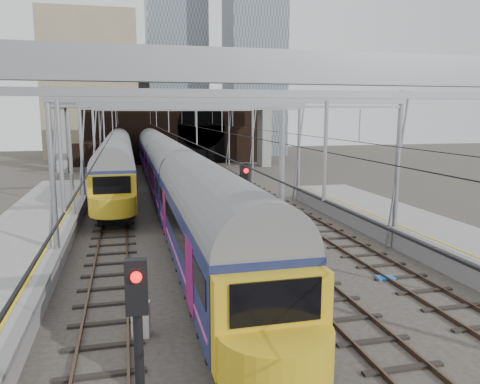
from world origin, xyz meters
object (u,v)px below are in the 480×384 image
object	(u,v)px
signal_near_left	(139,364)
train_main	(162,162)
train_second	(118,153)
relay_cabinet	(141,319)
signal_near_centre	(244,214)

from	to	relation	value
signal_near_left	train_main	bearing A→B (deg)	89.30
train_second	relay_cabinet	bearing A→B (deg)	-88.32
train_main	train_second	distance (m)	10.99
train_main	signal_near_centre	xyz separation A→B (m)	(1.05, -26.21, 0.68)
train_second	signal_near_left	bearing A→B (deg)	-88.79
signal_near_centre	relay_cabinet	distance (m)	5.26
train_main	relay_cabinet	xyz separation A→B (m)	(-2.87, -28.50, -1.99)
relay_cabinet	train_main	bearing A→B (deg)	94.37
train_second	signal_near_centre	xyz separation A→B (m)	(5.05, -36.45, 0.67)
signal_near_centre	train_second	bearing A→B (deg)	86.75
signal_near_left	relay_cabinet	bearing A→B (deg)	92.83
signal_near_centre	relay_cabinet	world-z (taller)	signal_near_centre
train_main	signal_near_centre	distance (m)	26.24
train_main	relay_cabinet	bearing A→B (deg)	-95.74
signal_near_centre	relay_cabinet	xyz separation A→B (m)	(-3.91, -2.29, -2.66)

